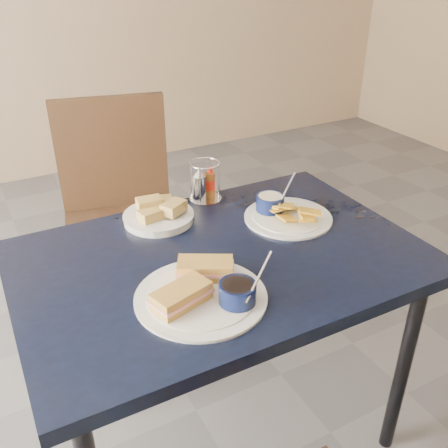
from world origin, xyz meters
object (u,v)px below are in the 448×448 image
sandwich_plate (204,290)px  chair_far (114,202)px  bread_basket (159,214)px  plantain_plate (283,212)px  dining_table (221,276)px  condiment_caddy (204,184)px

sandwich_plate → chair_far: bearing=86.2°
chair_far → bread_basket: chair_far is taller
chair_far → bread_basket: 0.62m
chair_far → plantain_plate: 0.84m
chair_far → plantain_plate: chair_far is taller
dining_table → bread_basket: (-0.08, 0.27, 0.10)m
chair_far → dining_table: bearing=-85.8°
chair_far → condiment_caddy: size_ratio=7.16×
sandwich_plate → bread_basket: sandwich_plate is taller
chair_far → sandwich_plate: size_ratio=2.98×
bread_basket → condiment_caddy: condiment_caddy is taller
dining_table → condiment_caddy: bearing=71.5°
sandwich_plate → plantain_plate: same height
plantain_plate → bread_basket: (-0.35, 0.16, 0.00)m
plantain_plate → sandwich_plate: bearing=-147.9°
plantain_plate → dining_table: bearing=-159.4°
chair_far → condiment_caddy: (0.17, -0.51, 0.25)m
dining_table → chair_far: size_ratio=1.15×
dining_table → chair_far: (-0.06, 0.84, -0.12)m
sandwich_plate → bread_basket: 0.42m
dining_table → chair_far: chair_far is taller
condiment_caddy → chair_far: bearing=108.8°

